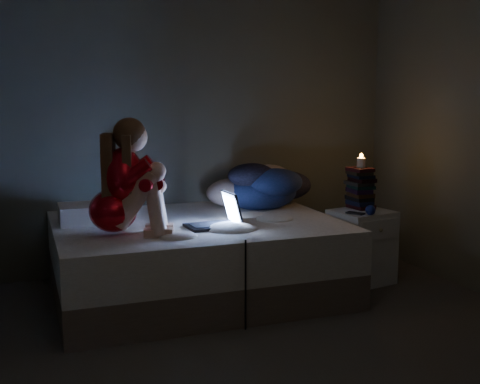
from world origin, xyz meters
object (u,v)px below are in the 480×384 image
bed (197,258)px  nightstand (361,247)px  laptop (212,209)px  candle (361,164)px  woman (112,177)px  phone (352,213)px

bed → nightstand: size_ratio=3.52×
laptop → candle: candle is taller
bed → laptop: (0.04, -0.27, 0.42)m
nightstand → bed: bearing=162.2°
woman → nightstand: (2.02, 0.11, -0.68)m
woman → laptop: bearing=16.0°
bed → laptop: laptop is taller
woman → nightstand: bearing=18.6°
woman → candle: bearing=21.3°
bed → candle: candle is taller
bed → woman: (-0.67, -0.28, 0.69)m
nightstand → woman: bearing=172.4°
laptop → nightstand: (1.31, 0.10, -0.41)m
woman → nightstand: woman is taller
laptop → phone: size_ratio=2.69×
laptop → phone: bearing=-2.7°
bed → candle: (1.39, -0.07, 0.68)m
woman → laptop: size_ratio=2.14×
nightstand → candle: 0.68m
laptop → nightstand: laptop is taller
bed → candle: 1.55m
bed → woman: bearing=-157.4°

